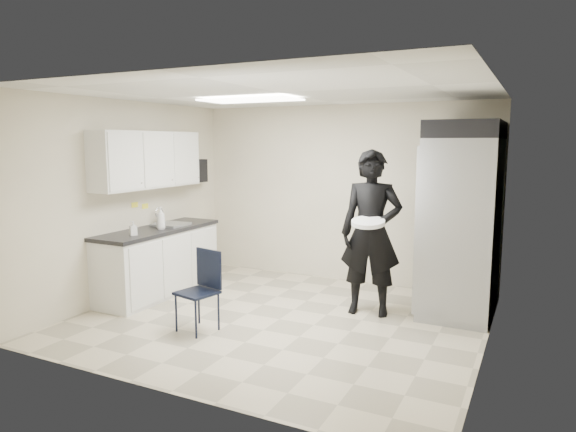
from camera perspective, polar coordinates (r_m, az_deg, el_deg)
The scene contains 21 objects.
floor at distance 6.13m, azimuth -0.95°, elevation -11.39°, with size 4.50×4.50×0.00m, color #BBAE93.
ceiling at distance 5.80m, azimuth -1.01°, elevation 13.57°, with size 4.50×4.50×0.00m, color silver.
back_wall at distance 7.65m, azimuth 5.90°, elevation 2.48°, with size 4.50×4.50×0.00m, color beige.
left_wall at distance 7.14m, azimuth -17.27°, elevation 1.75°, with size 4.00×4.00×0.00m, color beige.
right_wall at distance 5.21m, azimuth 21.62°, elevation -0.74°, with size 4.00×4.00×0.00m, color beige.
ceiling_panel at distance 6.44m, azimuth -4.21°, elevation 12.75°, with size 1.20×0.60×0.02m, color white.
lower_counter at distance 7.23m, azimuth -14.14°, elevation -5.06°, with size 0.60×1.90×0.86m, color silver.
countertop at distance 7.14m, azimuth -14.27°, elevation -1.50°, with size 0.64×1.95×0.05m, color black.
sink at distance 7.32m, azimuth -12.88°, elevation -1.34°, with size 0.42×0.40×0.14m, color gray.
faucet at distance 7.42m, azimuth -14.12°, elevation -0.07°, with size 0.02×0.02×0.24m, color silver.
upper_cabinets at distance 7.13m, azimuth -15.31°, elevation 6.05°, with size 0.35×1.80×0.75m, color silver.
towel_dispenser at distance 8.07m, azimuth -10.18°, elevation 4.97°, with size 0.22×0.30×0.35m, color black.
notice_sticker_left at distance 7.21m, azimuth -16.66°, elevation 1.20°, with size 0.00×0.12×0.07m, color yellow.
notice_sticker_right at distance 7.36m, azimuth -15.59°, elevation 1.06°, with size 0.00×0.12×0.07m, color yellow.
commercial_fridge at distance 6.54m, azimuth 18.78°, elevation -1.09°, with size 0.80×1.35×2.10m, color gray.
fridge_compressor at distance 6.46m, azimuth 19.26°, elevation 9.02°, with size 0.80×1.35×0.20m, color black.
folding_chair at distance 5.74m, azimuth -10.09°, elevation -8.40°, with size 0.38×0.38×0.86m, color black.
man_tuxedo at distance 6.17m, azimuth 9.21°, elevation -1.87°, with size 0.72×0.48×1.98m, color black.
bucket_lid at distance 5.90m, azimuth 8.90°, elevation -0.71°, with size 0.38×0.38×0.05m, color silver.
soap_bottle_a at distance 7.00m, azimuth -13.96°, elevation -0.23°, with size 0.12×0.12×0.30m, color white.
soap_bottle_b at distance 6.64m, azimuth -16.82°, elevation -1.31°, with size 0.08×0.08×0.18m, color silver.
Camera 1 is at (2.65, -5.14, 2.06)m, focal length 32.00 mm.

